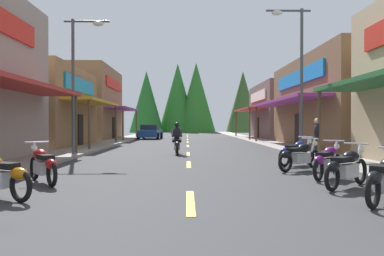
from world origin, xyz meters
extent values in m
cube|color=#38383A|center=(0.00, 26.22, -0.05)|extent=(9.71, 82.44, 0.10)
cube|color=gray|center=(-5.92, 26.22, 0.06)|extent=(2.13, 82.44, 0.12)
cube|color=#9E9991|center=(5.92, 26.22, 0.06)|extent=(2.13, 82.44, 0.12)
cube|color=#E0C64C|center=(0.00, 7.08, 0.01)|extent=(0.16, 2.40, 0.01)
cube|color=#E0C64C|center=(0.00, 14.06, 0.01)|extent=(0.16, 2.40, 0.01)
cube|color=#E0C64C|center=(0.00, 19.09, 0.01)|extent=(0.16, 2.40, 0.01)
cube|color=#E0C64C|center=(0.00, 26.05, 0.01)|extent=(0.16, 2.40, 0.01)
cube|color=#E0C64C|center=(0.00, 31.84, 0.01)|extent=(0.16, 2.40, 0.01)
cube|color=#E0C64C|center=(0.00, 36.87, 0.01)|extent=(0.16, 2.40, 0.01)
cube|color=#E0C64C|center=(0.00, 43.84, 0.01)|extent=(0.16, 2.40, 0.01)
cube|color=#E0C64C|center=(0.00, 49.69, 0.01)|extent=(0.16, 2.40, 0.01)
cube|color=#E0C64C|center=(0.00, 55.81, 0.01)|extent=(0.16, 2.40, 0.01)
cube|color=#B72D28|center=(-6.09, 12.50, 2.90)|extent=(1.80, 12.52, 0.16)
cylinder|color=brown|center=(-5.39, 18.56, 1.41)|extent=(0.14, 0.14, 2.82)
cube|color=olive|center=(-10.01, 25.23, 2.55)|extent=(6.05, 9.49, 5.10)
cube|color=gold|center=(-6.09, 25.23, 2.90)|extent=(1.80, 8.54, 0.16)
cylinder|color=brown|center=(-5.39, 21.16, 1.41)|extent=(0.14, 0.14, 2.82)
cylinder|color=brown|center=(-5.39, 29.31, 1.41)|extent=(0.14, 0.14, 2.82)
cube|color=#197FCC|center=(-6.93, 25.23, 3.98)|extent=(0.10, 6.64, 0.90)
cube|color=black|center=(-6.95, 25.23, 1.05)|extent=(0.08, 1.10, 2.10)
cube|color=olive|center=(-10.98, 36.94, 3.34)|extent=(7.97, 10.11, 6.69)
cube|color=#8C338C|center=(-6.09, 36.94, 2.90)|extent=(1.80, 9.10, 0.16)
cylinder|color=brown|center=(-5.39, 32.59, 1.41)|extent=(0.14, 0.14, 2.82)
cylinder|color=brown|center=(-5.39, 41.29, 1.41)|extent=(0.14, 0.14, 2.82)
cube|color=red|center=(-6.93, 36.94, 5.21)|extent=(0.10, 7.08, 0.90)
cube|color=black|center=(-6.95, 36.94, 1.05)|extent=(0.08, 1.10, 2.10)
cylinder|color=brown|center=(5.39, 15.76, 1.41)|extent=(0.14, 0.14, 2.82)
cube|color=brown|center=(11.26, 24.51, 2.83)|extent=(8.55, 13.92, 5.65)
cube|color=#8C338C|center=(6.09, 24.51, 2.90)|extent=(1.80, 12.53, 0.16)
cylinder|color=brown|center=(5.39, 18.45, 1.41)|extent=(0.14, 0.14, 2.82)
cylinder|color=brown|center=(5.39, 30.58, 1.41)|extent=(0.14, 0.14, 2.82)
cube|color=#197FCC|center=(6.93, 24.51, 4.41)|extent=(0.10, 9.74, 0.90)
cube|color=black|center=(6.95, 24.51, 1.05)|extent=(0.08, 1.10, 2.10)
cube|color=brown|center=(10.85, 38.56, 2.69)|extent=(7.73, 11.01, 5.38)
cube|color=#B72D28|center=(6.09, 38.56, 2.90)|extent=(1.80, 9.91, 0.16)
cylinder|color=brown|center=(5.39, 33.80, 1.41)|extent=(0.14, 0.14, 2.82)
cylinder|color=brown|center=(5.39, 43.31, 1.41)|extent=(0.14, 0.14, 2.82)
cube|color=white|center=(6.93, 38.56, 4.20)|extent=(0.10, 7.71, 0.90)
cube|color=black|center=(6.95, 38.56, 1.05)|extent=(0.08, 1.10, 2.10)
cylinder|color=#474C51|center=(-5.26, 17.67, 3.13)|extent=(0.14, 0.14, 6.26)
cylinder|color=#474C51|center=(-4.63, 17.67, 6.16)|extent=(2.06, 0.10, 0.10)
ellipsoid|color=silver|center=(-4.10, 17.67, 6.06)|extent=(0.50, 0.30, 0.24)
cylinder|color=#474C51|center=(5.26, 17.83, 3.41)|extent=(0.14, 0.14, 6.83)
cylinder|color=#474C51|center=(4.63, 17.83, 6.73)|extent=(2.06, 0.10, 0.10)
ellipsoid|color=silver|center=(4.10, 17.83, 6.63)|extent=(0.50, 0.30, 0.24)
torus|color=black|center=(3.19, 6.42, 0.32)|extent=(0.51, 0.53, 0.64)
cube|color=black|center=(3.54, 6.78, 0.68)|extent=(0.62, 0.63, 0.12)
ellipsoid|color=black|center=(3.23, 6.46, 0.55)|extent=(0.48, 0.48, 0.24)
torus|color=black|center=(4.23, 9.26, 0.32)|extent=(0.53, 0.51, 0.64)
torus|color=black|center=(3.14, 8.22, 0.32)|extent=(0.53, 0.51, 0.64)
cube|color=silver|center=(3.68, 8.74, 0.40)|extent=(0.70, 0.69, 0.32)
ellipsoid|color=black|center=(3.83, 8.88, 0.72)|extent=(0.63, 0.62, 0.28)
cube|color=black|center=(3.50, 8.57, 0.68)|extent=(0.63, 0.62, 0.12)
ellipsoid|color=black|center=(3.18, 8.26, 0.55)|extent=(0.48, 0.48, 0.24)
cylinder|color=silver|center=(4.13, 9.17, 0.65)|extent=(0.31, 0.30, 0.71)
cylinder|color=silver|center=(4.04, 9.09, 1.02)|extent=(0.44, 0.46, 0.04)
sphere|color=white|center=(4.25, 9.28, 0.85)|extent=(0.16, 0.16, 0.16)
torus|color=black|center=(4.27, 10.94, 0.32)|extent=(0.47, 0.57, 0.64)
torus|color=black|center=(3.35, 9.75, 0.32)|extent=(0.47, 0.57, 0.64)
cube|color=silver|center=(3.81, 10.34, 0.40)|extent=(0.65, 0.72, 0.32)
ellipsoid|color=#721972|center=(3.93, 10.50, 0.72)|extent=(0.60, 0.64, 0.28)
cube|color=black|center=(3.65, 10.15, 0.68)|extent=(0.59, 0.65, 0.12)
ellipsoid|color=#721972|center=(3.38, 9.79, 0.55)|extent=(0.46, 0.49, 0.24)
cylinder|color=silver|center=(4.19, 10.83, 0.65)|extent=(0.28, 0.33, 0.71)
cylinder|color=silver|center=(4.11, 10.74, 1.02)|extent=(0.50, 0.40, 0.04)
sphere|color=white|center=(4.28, 10.96, 0.85)|extent=(0.16, 0.16, 0.16)
torus|color=black|center=(4.16, 12.59, 0.32)|extent=(0.57, 0.47, 0.64)
torus|color=black|center=(2.97, 11.67, 0.32)|extent=(0.57, 0.47, 0.64)
cube|color=silver|center=(3.57, 12.13, 0.40)|extent=(0.73, 0.65, 0.32)
ellipsoid|color=black|center=(3.73, 12.25, 0.72)|extent=(0.64, 0.59, 0.28)
cube|color=black|center=(3.37, 11.98, 0.68)|extent=(0.65, 0.59, 0.12)
ellipsoid|color=black|center=(3.01, 11.70, 0.55)|extent=(0.50, 0.46, 0.24)
cylinder|color=silver|center=(4.06, 12.51, 0.65)|extent=(0.33, 0.27, 0.71)
cylinder|color=silver|center=(3.96, 12.43, 1.02)|extent=(0.40, 0.50, 0.04)
sphere|color=white|center=(4.19, 12.60, 0.85)|extent=(0.16, 0.16, 0.16)
torus|color=black|center=(4.49, 14.19, 0.32)|extent=(0.56, 0.48, 0.64)
torus|color=black|center=(3.33, 13.24, 0.32)|extent=(0.56, 0.48, 0.64)
cube|color=silver|center=(3.91, 13.71, 0.40)|extent=(0.72, 0.66, 0.32)
ellipsoid|color=navy|center=(4.06, 13.84, 0.72)|extent=(0.64, 0.60, 0.28)
cube|color=black|center=(3.71, 13.56, 0.68)|extent=(0.64, 0.60, 0.12)
ellipsoid|color=navy|center=(3.37, 13.27, 0.55)|extent=(0.49, 0.47, 0.24)
cylinder|color=silver|center=(4.39, 14.11, 0.65)|extent=(0.32, 0.28, 0.71)
cylinder|color=silver|center=(4.29, 14.03, 1.02)|extent=(0.41, 0.49, 0.04)
sphere|color=white|center=(4.51, 14.21, 0.85)|extent=(0.16, 0.16, 0.16)
torus|color=black|center=(-3.22, 7.08, 0.32)|extent=(0.59, 0.43, 0.64)
cube|color=black|center=(-3.64, 7.35, 0.68)|extent=(0.66, 0.56, 0.12)
ellipsoid|color=#BF660C|center=(-3.26, 7.11, 0.55)|extent=(0.50, 0.44, 0.24)
torus|color=black|center=(-4.13, 10.12, 0.32)|extent=(0.45, 0.58, 0.64)
torus|color=black|center=(-3.26, 8.90, 0.32)|extent=(0.45, 0.58, 0.64)
cube|color=silver|center=(-3.69, 9.51, 0.40)|extent=(0.63, 0.73, 0.32)
ellipsoid|color=#A51414|center=(-3.81, 9.68, 0.72)|extent=(0.59, 0.64, 0.28)
cube|color=black|center=(-3.55, 9.31, 0.68)|extent=(0.58, 0.65, 0.12)
ellipsoid|color=#A51414|center=(-3.28, 8.94, 0.55)|extent=(0.45, 0.50, 0.24)
cylinder|color=silver|center=(-4.05, 10.02, 0.65)|extent=(0.26, 0.34, 0.71)
cylinder|color=silver|center=(-3.98, 9.92, 1.02)|extent=(0.51, 0.38, 0.04)
sphere|color=white|center=(-4.15, 10.15, 0.85)|extent=(0.16, 0.16, 0.16)
torus|color=black|center=(-0.60, 19.55, 0.32)|extent=(0.14, 0.64, 0.64)
torus|color=black|center=(-0.51, 18.05, 0.32)|extent=(0.14, 0.64, 0.64)
cube|color=silver|center=(-0.56, 18.80, 0.40)|extent=(0.32, 0.71, 0.32)
ellipsoid|color=black|center=(-0.57, 19.00, 0.72)|extent=(0.35, 0.58, 0.28)
cube|color=black|center=(-0.54, 18.55, 0.68)|extent=(0.31, 0.61, 0.12)
ellipsoid|color=black|center=(-0.52, 18.10, 0.55)|extent=(0.26, 0.45, 0.24)
cylinder|color=silver|center=(-0.59, 19.42, 0.65)|extent=(0.08, 0.37, 0.71)
cylinder|color=silver|center=(-0.58, 19.30, 1.02)|extent=(0.60, 0.07, 0.04)
sphere|color=white|center=(-0.60, 19.58, 0.85)|extent=(0.16, 0.16, 0.16)
ellipsoid|color=black|center=(-0.55, 18.65, 1.05)|extent=(0.40, 0.40, 0.64)
sphere|color=black|center=(-0.55, 18.70, 1.45)|extent=(0.24, 0.24, 0.24)
cylinder|color=black|center=(-0.72, 18.81, 0.70)|extent=(0.16, 0.43, 0.24)
cylinder|color=black|center=(-0.77, 18.94, 1.05)|extent=(0.13, 0.51, 0.40)
cylinder|color=black|center=(-0.40, 18.83, 0.70)|extent=(0.16, 0.43, 0.24)
cylinder|color=black|center=(-0.36, 18.96, 1.05)|extent=(0.13, 0.51, 0.40)
cylinder|color=black|center=(5.38, 16.07, 0.44)|extent=(0.14, 0.14, 0.87)
cylinder|color=black|center=(5.36, 15.89, 0.44)|extent=(0.14, 0.14, 0.87)
ellipsoid|color=black|center=(5.37, 15.98, 1.18)|extent=(0.30, 0.39, 0.62)
cylinder|color=black|center=(5.40, 16.22, 1.21)|extent=(0.09, 0.09, 0.59)
cylinder|color=black|center=(5.35, 15.74, 1.21)|extent=(0.09, 0.09, 0.59)
sphere|color=beige|center=(5.37, 15.98, 1.62)|extent=(0.24, 0.24, 0.24)
cube|color=#1E4C8C|center=(-3.66, 38.52, 0.55)|extent=(2.03, 4.39, 0.70)
cube|color=#262D38|center=(-3.66, 38.37, 1.10)|extent=(1.72, 2.28, 0.60)
cylinder|color=black|center=(-4.50, 40.01, 0.33)|extent=(0.26, 0.67, 0.66)
cylinder|color=black|center=(-2.66, 39.91, 0.33)|extent=(0.26, 0.67, 0.66)
cylinder|color=black|center=(-4.65, 37.12, 0.33)|extent=(0.26, 0.67, 0.66)
cylinder|color=black|center=(-2.82, 37.02, 0.33)|extent=(0.26, 0.67, 0.66)
cone|color=#276523|center=(10.42, 71.05, 4.73)|extent=(5.30, 5.30, 9.46)
cone|color=#296A23|center=(1.59, 69.32, 6.13)|extent=(6.87, 6.87, 12.26)
cone|color=#266823|center=(-1.67, 69.74, 6.10)|extent=(6.83, 6.83, 12.20)
cone|color=#216423|center=(-6.90, 66.68, 5.22)|extent=(5.85, 5.85, 10.44)
cone|color=#325123|center=(9.52, 66.93, 5.22)|extent=(5.85, 5.85, 10.45)
camera|label=1|loc=(-0.07, -0.45, 1.50)|focal=37.05mm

